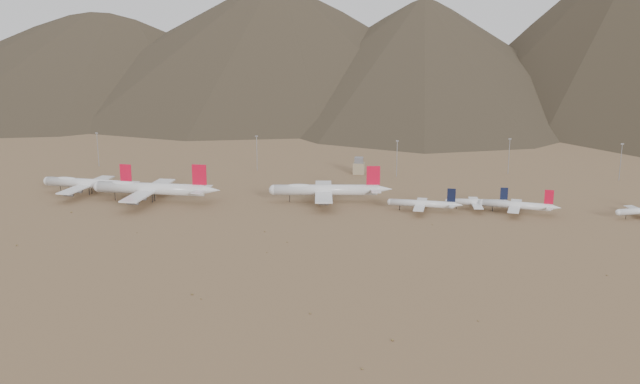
# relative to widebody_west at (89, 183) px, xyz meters

# --- Properties ---
(ground) EXTENTS (3000.00, 3000.00, 0.00)m
(ground) POSITION_rel_widebody_west_xyz_m (133.36, -34.70, -7.08)
(ground) COLOR #9A744F
(ground) RESTS_ON ground
(widebody_west) EXTENTS (69.02, 53.49, 20.54)m
(widebody_west) POSITION_rel_widebody_west_xyz_m (0.00, 0.00, 0.00)
(widebody_west) COLOR silver
(widebody_west) RESTS_ON ground
(widebody_centre) EXTENTS (80.33, 61.60, 23.85)m
(widebody_centre) POSITION_rel_widebody_west_xyz_m (46.03, -13.07, 1.14)
(widebody_centre) COLOR silver
(widebody_centre) RESTS_ON ground
(widebody_east) EXTENTS (74.19, 57.64, 22.11)m
(widebody_east) POSITION_rel_widebody_west_xyz_m (150.44, -0.01, 0.54)
(widebody_east) COLOR silver
(widebody_east) RESTS_ON ground
(narrowbody_a) EXTENTS (43.16, 31.13, 14.25)m
(narrowbody_a) POSITION_rel_widebody_west_xyz_m (208.47, -14.51, -2.46)
(narrowbody_a) COLOR silver
(narrowbody_a) RESTS_ON ground
(narrowbody_b) EXTENTS (39.74, 28.51, 13.11)m
(narrowbody_b) POSITION_rel_widebody_west_xyz_m (240.11, -5.11, -2.83)
(narrowbody_b) COLOR silver
(narrowbody_b) RESTS_ON ground
(narrowbody_c) EXTENTS (44.67, 32.69, 14.89)m
(narrowbody_c) POSITION_rel_widebody_west_xyz_m (261.63, -11.88, -2.25)
(narrowbody_c) COLOR silver
(narrowbody_c) RESTS_ON ground
(control_tower) EXTENTS (8.00, 8.00, 12.00)m
(control_tower) POSITION_rel_widebody_west_xyz_m (163.36, 85.30, -1.76)
(control_tower) COLOR gray
(control_tower) RESTS_ON ground
(mast_far_west) EXTENTS (2.00, 0.60, 25.70)m
(mast_far_west) POSITION_rel_widebody_west_xyz_m (-33.01, 86.45, 7.12)
(mast_far_west) COLOR gray
(mast_far_west) RESTS_ON ground
(mast_west) EXTENTS (2.00, 0.60, 25.70)m
(mast_west) POSITION_rel_widebody_west_xyz_m (88.54, 87.57, 7.12)
(mast_west) COLOR gray
(mast_west) RESTS_ON ground
(mast_centre) EXTENTS (2.00, 0.60, 25.70)m
(mast_centre) POSITION_rel_widebody_west_xyz_m (190.39, 79.65, 7.12)
(mast_centre) COLOR gray
(mast_centre) RESTS_ON ground
(mast_east) EXTENTS (2.00, 0.60, 25.70)m
(mast_east) POSITION_rel_widebody_west_xyz_m (269.28, 99.27, 7.12)
(mast_east) COLOR gray
(mast_east) RESTS_ON ground
(mast_far_east) EXTENTS (2.00, 0.60, 25.70)m
(mast_far_east) POSITION_rel_widebody_west_xyz_m (342.18, 86.98, 7.12)
(mast_far_east) COLOR gray
(mast_far_east) RESTS_ON ground
(desert_scrub) EXTENTS (421.68, 171.91, 0.89)m
(desert_scrub) POSITION_rel_widebody_west_xyz_m (140.46, -115.88, -6.74)
(desert_scrub) COLOR olive
(desert_scrub) RESTS_ON ground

